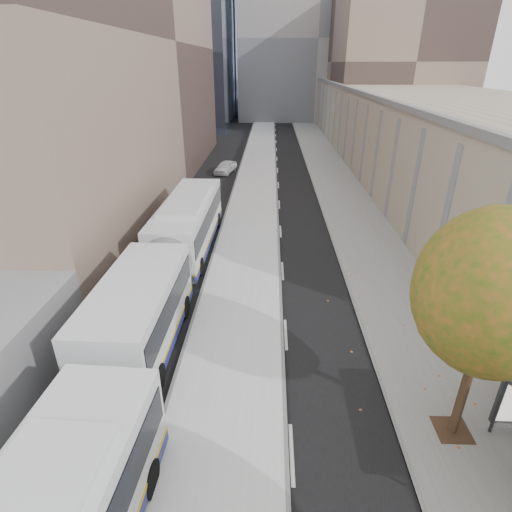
{
  "coord_description": "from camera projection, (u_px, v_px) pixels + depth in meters",
  "views": [
    {
      "loc": [
        -2.45,
        3.57,
        10.84
      ],
      "look_at": [
        -3.07,
        20.76,
        2.5
      ],
      "focal_mm": 28.0,
      "sensor_mm": 36.0,
      "label": 1
    }
  ],
  "objects": [
    {
      "name": "bus_platform",
      "position": [
        252.0,
        207.0,
        33.0
      ],
      "size": [
        4.25,
        150.0,
        0.15
      ],
      "primitive_type": "cube",
      "color": "silver",
      "rests_on": "ground"
    },
    {
      "name": "sidewalk",
      "position": [
        350.0,
        209.0,
        32.76
      ],
      "size": [
        4.75,
        150.0,
        0.08
      ],
      "primitive_type": "cube",
      "color": "gray",
      "rests_on": "ground"
    },
    {
      "name": "building_tan",
      "position": [
        397.0,
        116.0,
        56.74
      ],
      "size": [
        18.0,
        92.0,
        8.0
      ],
      "primitive_type": "cube",
      "color": "gray",
      "rests_on": "ground"
    },
    {
      "name": "building_midrise",
      "position": [
        34.0,
        41.0,
        33.58
      ],
      "size": [
        24.0,
        46.0,
        25.0
      ],
      "primitive_type": "cube",
      "color": "#876F5F",
      "rests_on": "ground"
    },
    {
      "name": "building_far_block",
      "position": [
        314.0,
        40.0,
        81.03
      ],
      "size": [
        30.0,
        18.0,
        30.0
      ],
      "primitive_type": "cube",
      "color": "gray",
      "rests_on": "ground"
    },
    {
      "name": "tree_c",
      "position": [
        493.0,
        294.0,
        10.72
      ],
      "size": [
        4.2,
        4.2,
        7.28
      ],
      "color": "black",
      "rests_on": "sidewalk"
    },
    {
      "name": "bus_far",
      "position": [
        173.0,
        252.0,
        21.35
      ],
      "size": [
        3.0,
        19.08,
        3.18
      ],
      "rotation": [
        0.0,
        0.0,
        -0.01
      ],
      "color": "silver",
      "rests_on": "ground"
    },
    {
      "name": "distant_car",
      "position": [
        226.0,
        167.0,
        43.23
      ],
      "size": [
        2.52,
        4.12,
        1.31
      ],
      "primitive_type": "imported",
      "rotation": [
        0.0,
        0.0,
        -0.27
      ],
      "color": "silver",
      "rests_on": "ground"
    }
  ]
}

